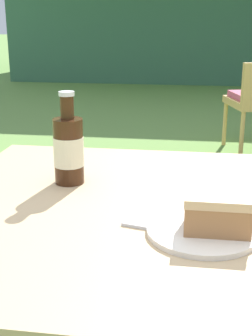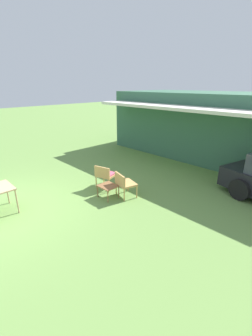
{
  "view_description": "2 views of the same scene",
  "coord_description": "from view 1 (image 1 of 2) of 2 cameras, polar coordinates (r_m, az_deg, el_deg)",
  "views": [
    {
      "loc": [
        0.15,
        -0.91,
        1.11
      ],
      "look_at": [
        0.0,
        0.1,
        0.78
      ],
      "focal_mm": 50.0,
      "sensor_mm": 36.0,
      "label": 1
    },
    {
      "loc": [
        6.16,
        -1.23,
        3.27
      ],
      "look_at": [
        1.64,
        3.2,
        0.9
      ],
      "focal_mm": 24.0,
      "sensor_mm": 36.0,
      "label": 2
    }
  ],
  "objects": [
    {
      "name": "fork",
      "position": [
        0.88,
        5.29,
        -7.7
      ],
      "size": [
        0.19,
        0.05,
        0.01
      ],
      "color": "silver",
      "rests_on": "patio_table"
    },
    {
      "name": "cake_on_plate",
      "position": [
        0.87,
        10.36,
        -6.24
      ],
      "size": [
        0.2,
        0.2,
        0.08
      ],
      "color": "silver",
      "rests_on": "patio_table"
    },
    {
      "name": "patio_table",
      "position": [
        1.03,
        -0.82,
        -8.03
      ],
      "size": [
        0.82,
        0.87,
        0.73
      ],
      "color": "tan",
      "rests_on": "ground_plane"
    },
    {
      "name": "cola_bottle_near",
      "position": [
        1.11,
        -7.01,
        2.35
      ],
      "size": [
        0.07,
        0.07,
        0.22
      ],
      "color": "#381E0F",
      "rests_on": "patio_table"
    }
  ]
}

